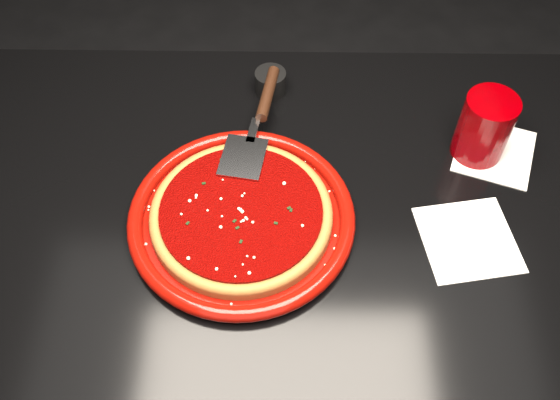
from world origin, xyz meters
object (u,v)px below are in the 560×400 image
(table, at_px, (288,321))
(cup, at_px, (484,128))
(ramekin, at_px, (271,82))
(plate, at_px, (242,218))
(pizza_server, at_px, (257,122))

(table, distance_m, cup, 0.56)
(cup, bearing_deg, ramekin, 158.17)
(plate, relative_size, ramekin, 6.25)
(pizza_server, bearing_deg, table, -61.74)
(cup, height_order, ramekin, cup)
(table, bearing_deg, ramekin, 97.61)
(cup, bearing_deg, plate, -158.86)
(table, distance_m, plate, 0.40)
(table, xyz_separation_m, ramekin, (-0.04, 0.29, 0.40))
(table, height_order, pizza_server, pizza_server)
(plate, bearing_deg, table, 3.44)
(cup, bearing_deg, table, -154.98)
(plate, distance_m, pizza_server, 0.18)
(table, relative_size, pizza_server, 4.05)
(pizza_server, bearing_deg, ramekin, 90.28)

